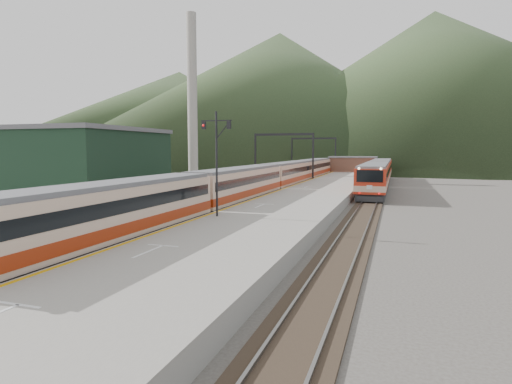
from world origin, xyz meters
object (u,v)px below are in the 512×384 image
(signal_mast, at_px, (217,153))
(second_train, at_px, (378,172))
(main_train, at_px, (269,180))
(worker, at_px, (40,230))

(signal_mast, bearing_deg, second_train, 77.13)
(signal_mast, bearing_deg, main_train, 97.17)
(main_train, height_order, signal_mast, signal_mast)
(worker, bearing_deg, signal_mast, -111.31)
(worker, bearing_deg, main_train, -72.08)
(main_train, bearing_deg, signal_mast, -82.83)
(second_train, relative_size, signal_mast, 6.10)
(second_train, distance_m, signal_mast, 39.72)
(signal_mast, xyz_separation_m, worker, (-8.22, -6.81, -4.45))
(main_train, distance_m, signal_mast, 21.72)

